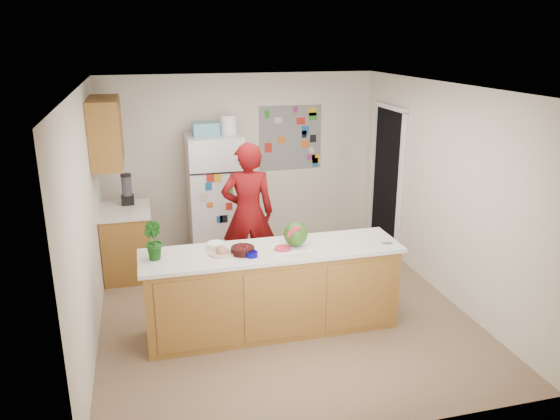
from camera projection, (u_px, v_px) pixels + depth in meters
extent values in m
cube|color=brown|center=(279.00, 306.00, 6.36)|extent=(4.00, 4.50, 0.02)
cube|color=beige|center=(241.00, 160.00, 8.06)|extent=(4.00, 0.02, 2.50)
cube|color=beige|center=(86.00, 217.00, 5.50)|extent=(0.02, 4.50, 2.50)
cube|color=beige|center=(443.00, 191.00, 6.46)|extent=(0.02, 4.50, 2.50)
cube|color=white|center=(279.00, 86.00, 5.60)|extent=(4.00, 4.50, 0.02)
cube|color=black|center=(387.00, 180.00, 7.86)|extent=(0.03, 0.85, 2.04)
cube|color=brown|center=(272.00, 292.00, 5.72)|extent=(2.60, 0.62, 0.88)
cube|color=silver|center=(272.00, 251.00, 5.58)|extent=(2.68, 0.70, 0.04)
cube|color=brown|center=(127.00, 243.00, 7.07)|extent=(0.60, 0.80, 0.86)
cube|color=silver|center=(124.00, 210.00, 6.93)|extent=(0.64, 0.84, 0.04)
cube|color=brown|center=(106.00, 132.00, 6.55)|extent=(0.35, 1.00, 0.80)
cube|color=silver|center=(215.00, 195.00, 7.73)|extent=(0.75, 0.70, 1.70)
cube|color=#5999B2|center=(206.00, 129.00, 7.42)|extent=(0.35, 0.28, 0.18)
cube|color=slate|center=(290.00, 138.00, 8.13)|extent=(0.95, 0.01, 0.95)
imported|color=#650A0C|center=(248.00, 214.00, 6.75)|extent=(0.69, 0.48, 1.80)
cylinder|color=black|center=(127.00, 190.00, 7.07)|extent=(0.13, 0.13, 0.38)
cube|color=white|center=(290.00, 247.00, 5.61)|extent=(0.39, 0.30, 0.01)
sphere|color=#204E15|center=(296.00, 234.00, 5.60)|extent=(0.25, 0.25, 0.25)
cylinder|color=red|center=(283.00, 248.00, 5.53)|extent=(0.16, 0.16, 0.02)
cylinder|color=black|center=(243.00, 250.00, 5.45)|extent=(0.29, 0.29, 0.07)
cylinder|color=silver|center=(216.00, 245.00, 5.58)|extent=(0.20, 0.20, 0.06)
cylinder|color=#020061|center=(252.00, 254.00, 5.37)|extent=(0.14, 0.14, 0.05)
cylinder|color=beige|center=(222.00, 253.00, 5.45)|extent=(0.34, 0.34, 0.02)
cube|color=white|center=(241.00, 251.00, 5.48)|extent=(0.20, 0.18, 0.02)
cube|color=gray|center=(387.00, 244.00, 5.70)|extent=(0.11, 0.07, 0.01)
imported|color=#103B0F|center=(153.00, 241.00, 5.28)|extent=(0.25, 0.26, 0.37)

